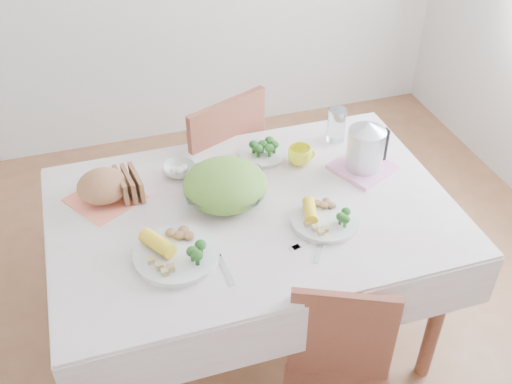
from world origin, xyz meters
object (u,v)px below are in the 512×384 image
object	(u,v)px
dining_table	(253,279)
yellow_mug	(300,156)
dinner_plate_right	(325,220)
chair_far	(205,172)
electric_kettle	(366,144)
salad_bowl	(226,191)
dinner_plate_left	(177,255)

from	to	relation	value
dining_table	yellow_mug	distance (m)	0.55
dinner_plate_right	yellow_mug	xyz separation A→B (m)	(0.04, 0.37, 0.03)
chair_far	electric_kettle	bearing A→B (deg)	109.93
yellow_mug	electric_kettle	world-z (taller)	electric_kettle
salad_bowl	dinner_plate_right	world-z (taller)	salad_bowl
dining_table	chair_far	world-z (taller)	chair_far
dining_table	yellow_mug	world-z (taller)	yellow_mug
dining_table	yellow_mug	bearing A→B (deg)	39.07
yellow_mug	chair_far	bearing A→B (deg)	123.82
dinner_plate_right	salad_bowl	bearing A→B (deg)	141.77
yellow_mug	dinner_plate_left	bearing A→B (deg)	-146.59
dining_table	chair_far	bearing A→B (deg)	93.03
yellow_mug	dinner_plate_right	bearing A→B (deg)	-96.47
chair_far	electric_kettle	size ratio (longest dim) A/B	4.51
chair_far	yellow_mug	world-z (taller)	chair_far
dining_table	chair_far	distance (m)	0.68
dinner_plate_left	dinner_plate_right	world-z (taller)	dinner_plate_left
dining_table	dinner_plate_left	size ratio (longest dim) A/B	4.73
electric_kettle	salad_bowl	bearing A→B (deg)	-176.77
dinner_plate_left	electric_kettle	size ratio (longest dim) A/B	1.42
chair_far	dinner_plate_right	xyz separation A→B (m)	(0.26, -0.83, 0.31)
dining_table	electric_kettle	bearing A→B (deg)	11.65
chair_far	dinner_plate_left	world-z (taller)	chair_far
salad_bowl	dinner_plate_left	distance (m)	0.36
salad_bowl	dinner_plate_left	bearing A→B (deg)	-133.04
electric_kettle	dinner_plate_right	bearing A→B (deg)	-135.12
dinner_plate_right	chair_far	bearing A→B (deg)	107.62
dining_table	dinner_plate_left	distance (m)	0.54
chair_far	yellow_mug	bearing A→B (deg)	100.49
dining_table	chair_far	size ratio (longest dim) A/B	1.49
yellow_mug	electric_kettle	bearing A→B (deg)	-26.42
dinner_plate_left	dining_table	bearing A→B (deg)	28.04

